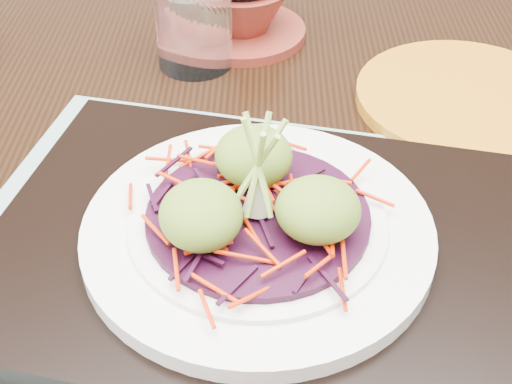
{
  "coord_description": "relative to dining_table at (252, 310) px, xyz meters",
  "views": [
    {
      "loc": [
        -0.09,
        -0.43,
        1.19
      ],
      "look_at": [
        -0.06,
        -0.03,
        0.85
      ],
      "focal_mm": 50.0,
      "sensor_mm": 36.0,
      "label": 1
    }
  ],
  "objects": [
    {
      "name": "dining_table",
      "position": [
        0.0,
        0.0,
        0.0
      ],
      "size": [
        1.36,
        0.96,
        0.8
      ],
      "rotation": [
        0.0,
        0.0,
        -0.09
      ],
      "color": "black",
      "rests_on": "ground"
    },
    {
      "name": "water_glass",
      "position": [
        -0.04,
        0.26,
        0.16
      ],
      "size": [
        0.09,
        0.09,
        0.11
      ],
      "primitive_type": "cylinder",
      "rotation": [
        0.0,
        0.0,
        0.11
      ],
      "color": "white",
      "rests_on": "dining_table"
    },
    {
      "name": "yellow_plate",
      "position": [
        0.22,
        0.16,
        0.11
      ],
      "size": [
        0.27,
        0.27,
        0.01
      ],
      "primitive_type": "cylinder",
      "rotation": [
        0.0,
        0.0,
        -0.3
      ],
      "color": "#AA6412",
      "rests_on": "dining_table"
    },
    {
      "name": "scallion_garnish",
      "position": [
        0.0,
        -0.04,
        0.19
      ],
      "size": [
        0.06,
        0.06,
        0.09
      ],
      "primitive_type": null,
      "color": "#92BA4A",
      "rests_on": "cabbage_bed"
    },
    {
      "name": "carrot_julienne",
      "position": [
        0.0,
        -0.04,
        0.16
      ],
      "size": [
        0.2,
        0.2,
        0.01
      ],
      "primitive_type": null,
      "color": "red",
      "rests_on": "cabbage_bed"
    },
    {
      "name": "guacamole_scoops",
      "position": [
        0.0,
        -0.04,
        0.17
      ],
      "size": [
        0.14,
        0.13,
        0.04
      ],
      "color": "olive",
      "rests_on": "cabbage_bed"
    },
    {
      "name": "placemat",
      "position": [
        0.0,
        -0.04,
        0.11
      ],
      "size": [
        0.54,
        0.48,
        0.0
      ],
      "primitive_type": "cube",
      "rotation": [
        0.0,
        0.0,
        -0.29
      ],
      "color": "#80A69A",
      "rests_on": "dining_table"
    },
    {
      "name": "cabbage_bed",
      "position": [
        0.0,
        -0.04,
        0.15
      ],
      "size": [
        0.16,
        0.16,
        0.01
      ],
      "primitive_type": "cylinder",
      "color": "#2E0921",
      "rests_on": "white_plate"
    },
    {
      "name": "serving_tray",
      "position": [
        0.0,
        -0.04,
        0.12
      ],
      "size": [
        0.47,
        0.4,
        0.02
      ],
      "primitive_type": "cube",
      "rotation": [
        0.0,
        0.0,
        -0.29
      ],
      "color": "black",
      "rests_on": "placemat"
    },
    {
      "name": "white_plate",
      "position": [
        0.0,
        -0.04,
        0.14
      ],
      "size": [
        0.26,
        0.26,
        0.02
      ],
      "color": "white",
      "rests_on": "serving_tray"
    },
    {
      "name": "terracotta_bowl_set",
      "position": [
        0.01,
        0.32,
        0.13
      ],
      "size": [
        0.15,
        0.15,
        0.06
      ],
      "rotation": [
        0.0,
        0.0,
        -0.06
      ],
      "color": "maroon",
      "rests_on": "dining_table"
    }
  ]
}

